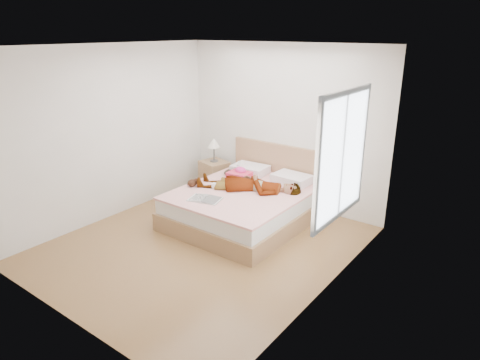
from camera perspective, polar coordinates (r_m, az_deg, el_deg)
The scene contains 11 objects.
ground at distance 5.92m, azimuth -4.98°, elevation -8.61°, with size 4.00×4.00×0.00m, color #55351A.
woman at distance 6.41m, azimuth 1.27°, elevation -0.25°, with size 0.59×1.58×0.22m, color silver.
hair at distance 7.10m, azimuth -0.37°, elevation 1.11°, with size 0.39×0.48×0.07m, color black.
phone at distance 6.97m, azimuth -0.16°, elevation 2.19°, with size 0.05×0.11×0.01m, color silver.
room_shell at distance 4.70m, azimuth 13.48°, elevation 3.08°, with size 4.00×4.00×4.00m.
bed at distance 6.54m, azimuth 0.97°, elevation -3.07°, with size 1.80×2.08×1.00m.
towel at distance 6.85m, azimuth -0.04°, elevation 0.77°, with size 0.37×0.31×0.18m.
magazine at distance 6.05m, azimuth -4.70°, elevation -2.55°, with size 0.51×0.41×0.03m.
coffee_mug at distance 6.44m, azimuth -3.46°, elevation -0.78°, with size 0.11×0.08×0.09m.
plush_toy at distance 6.56m, azimuth -6.28°, elevation -0.34°, with size 0.15×0.21×0.11m.
nightstand at distance 7.70m, azimuth -3.43°, elevation 0.84°, with size 0.54×0.51×0.98m.
Camera 1 is at (3.52, -3.86, 2.79)m, focal length 32.00 mm.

